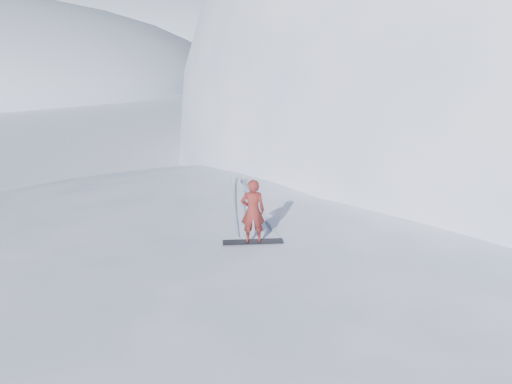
% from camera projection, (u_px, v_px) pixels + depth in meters
% --- Properties ---
extents(ground, '(400.00, 400.00, 0.00)m').
position_uv_depth(ground, '(284.00, 375.00, 12.02)').
color(ground, white).
rests_on(ground, ground).
extents(near_ridge, '(36.00, 28.00, 4.80)m').
position_uv_depth(near_ridge, '(321.00, 309.00, 14.77)').
color(near_ridge, white).
rests_on(near_ridge, ground).
extents(peak_shoulder, '(28.00, 24.00, 18.00)m').
position_uv_depth(peak_shoulder, '(460.00, 164.00, 30.09)').
color(peak_shoulder, white).
rests_on(peak_shoulder, ground).
extents(far_ridge_c, '(140.00, 90.00, 36.00)m').
position_uv_depth(far_ridge_c, '(131.00, 59.00, 119.04)').
color(far_ridge_c, white).
rests_on(far_ridge_c, ground).
extents(wind_bumps, '(16.00, 14.40, 1.00)m').
position_uv_depth(wind_bumps, '(266.00, 324.00, 14.06)').
color(wind_bumps, white).
rests_on(wind_bumps, ground).
extents(snowboard, '(1.67, 0.57, 0.03)m').
position_uv_depth(snowboard, '(253.00, 242.00, 13.52)').
color(snowboard, black).
rests_on(snowboard, near_ridge).
extents(snowboarder, '(0.70, 0.52, 1.75)m').
position_uv_depth(snowboarder, '(253.00, 211.00, 13.24)').
color(snowboarder, maroon).
rests_on(snowboarder, snowboard).
extents(board_tracks, '(2.16, 5.95, 0.04)m').
position_uv_depth(board_tracks, '(244.00, 201.00, 16.60)').
color(board_tracks, silver).
rests_on(board_tracks, ground).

